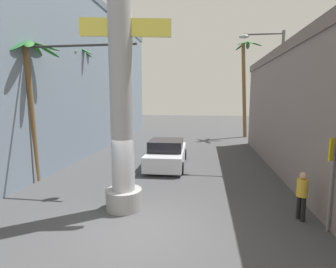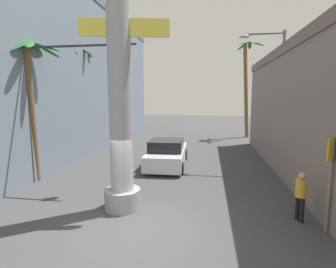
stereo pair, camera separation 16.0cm
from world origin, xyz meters
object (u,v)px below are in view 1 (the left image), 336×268
street_lamp (274,87)px  neon_sign_pole (121,48)px  car_lead (167,154)px  palm_tree_far_right (245,82)px  palm_tree_mid_left (75,90)px  palm_tree_near_left (31,87)px  crossing_sign (332,170)px  pedestrian_by_sign (302,192)px  traffic_light_mast (58,88)px

street_lamp → neon_sign_pole: bearing=-134.5°
street_lamp → car_lead: street_lamp is taller
street_lamp → palm_tree_far_right: size_ratio=0.80×
palm_tree_mid_left → palm_tree_near_left: palm_tree_mid_left is taller
neon_sign_pole → palm_tree_near_left: 5.55m
neon_sign_pole → crossing_sign: 7.42m
palm_tree_mid_left → crossing_sign: bearing=-34.8°
crossing_sign → palm_tree_near_left: (-11.33, 3.02, 2.54)m
palm_tree_mid_left → neon_sign_pole: bearing=-53.7°
neon_sign_pole → pedestrian_by_sign: bearing=-0.6°
car_lead → palm_tree_far_right: (5.92, 12.13, 4.78)m
street_lamp → pedestrian_by_sign: (-0.59, -6.64, -3.55)m
car_lead → palm_tree_mid_left: (-6.24, 1.55, 3.69)m
palm_tree_mid_left → palm_tree_near_left: size_ratio=1.14×
crossing_sign → car_lead: bearing=130.3°
pedestrian_by_sign → palm_tree_near_left: bearing=167.6°
car_lead → palm_tree_near_left: size_ratio=0.78×
neon_sign_pole → car_lead: size_ratio=2.38×
palm_tree_mid_left → palm_tree_near_left: bearing=-82.6°
traffic_light_mast → palm_tree_far_right: (10.04, 16.15, 1.16)m
car_lead → palm_tree_far_right: palm_tree_far_right is taller
palm_tree_far_right → traffic_light_mast: bearing=-121.9°
crossing_sign → pedestrian_by_sign: bearing=130.0°
neon_sign_pole → car_lead: 7.79m
neon_sign_pole → crossing_sign: (6.41, -0.71, -3.67)m
palm_tree_near_left → pedestrian_by_sign: palm_tree_near_left is taller
traffic_light_mast → palm_tree_mid_left: palm_tree_mid_left is taller
car_lead → palm_tree_near_left: 7.66m
traffic_light_mast → car_lead: bearing=44.3°
palm_tree_near_left → pedestrian_by_sign: 11.58m
palm_tree_mid_left → palm_tree_near_left: (0.69, -5.34, -0.02)m
pedestrian_by_sign → street_lamp: bearing=85.0°
car_lead → palm_tree_near_left: bearing=-145.7°
crossing_sign → car_lead: size_ratio=0.57×
palm_tree_mid_left → pedestrian_by_sign: palm_tree_mid_left is taller
crossing_sign → palm_tree_mid_left: 14.87m
street_lamp → crossing_sign: bearing=-90.4°
neon_sign_pole → street_lamp: bearing=45.5°
palm_tree_far_right → pedestrian_by_sign: bearing=-92.1°
pedestrian_by_sign → traffic_light_mast: bearing=167.1°
street_lamp → car_lead: size_ratio=1.49×
street_lamp → pedestrian_by_sign: 7.55m
traffic_light_mast → palm_tree_mid_left: size_ratio=0.84×
pedestrian_by_sign → palm_tree_far_right: bearing=87.9°
neon_sign_pole → pedestrian_by_sign: (5.88, -0.07, -4.58)m
street_lamp → crossing_sign: 7.74m
crossing_sign → palm_tree_far_right: bearing=89.6°
neon_sign_pole → street_lamp: neon_sign_pole is taller
palm_tree_near_left → palm_tree_far_right: 19.65m
car_lead → pedestrian_by_sign: pedestrian_by_sign is taller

